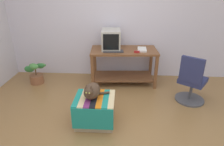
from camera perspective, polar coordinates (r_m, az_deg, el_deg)
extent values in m
plane|color=olive|center=(3.04, -1.36, -16.22)|extent=(14.00, 14.00, 0.00)
cube|color=silver|center=(4.41, 0.67, 15.45)|extent=(8.00, 0.10, 2.60)
cube|color=brown|center=(3.97, -5.62, 0.09)|extent=(0.06, 0.06, 0.71)
cube|color=brown|center=(4.05, 12.55, 0.08)|extent=(0.06, 0.06, 0.71)
cube|color=brown|center=(4.57, 11.12, 3.01)|extent=(0.06, 0.06, 0.71)
cube|color=brown|center=(4.50, -4.97, 3.06)|extent=(0.06, 0.06, 0.71)
cube|color=brown|center=(4.31, 3.26, -0.94)|extent=(1.27, 0.63, 0.02)
cube|color=brown|center=(4.10, 3.46, 6.51)|extent=(1.39, 0.73, 0.04)
cube|color=#BCB7A8|center=(4.14, -0.28, 7.18)|extent=(0.28, 0.35, 0.02)
cube|color=#BCB7A8|center=(4.09, -0.29, 9.69)|extent=(0.40, 0.50, 0.40)
cube|color=black|center=(3.85, -0.31, 8.91)|extent=(0.30, 0.03, 0.31)
cube|color=#333338|center=(3.94, 0.36, 6.32)|extent=(0.41, 0.17, 0.02)
cube|color=white|center=(4.08, 8.66, 6.76)|extent=(0.18, 0.29, 0.04)
cube|color=tan|center=(3.07, -4.92, -10.79)|extent=(0.56, 0.49, 0.43)
cube|color=#1E897A|center=(2.83, -5.71, -13.18)|extent=(0.59, 0.01, 0.34)
cube|color=#1E897A|center=(3.00, -9.89, -7.05)|extent=(0.08, 0.52, 0.02)
cube|color=beige|center=(2.98, -8.30, -7.13)|extent=(0.08, 0.52, 0.02)
cube|color=#7A2D6B|center=(2.96, -6.69, -7.21)|extent=(0.08, 0.52, 0.02)
cube|color=black|center=(2.95, -5.07, -7.28)|extent=(0.08, 0.52, 0.02)
cube|color=orange|center=(2.94, -3.43, -7.34)|extent=(0.08, 0.52, 0.02)
cube|color=#1E897A|center=(2.93, -1.79, -7.40)|extent=(0.08, 0.52, 0.02)
cube|color=beige|center=(2.93, -0.13, -7.45)|extent=(0.08, 0.52, 0.02)
ellipsoid|color=#473323|center=(2.91, -5.77, -5.14)|extent=(0.28, 0.38, 0.22)
sphere|color=#473323|center=(2.78, -6.63, -5.35)|extent=(0.13, 0.13, 0.13)
cylinder|color=#473323|center=(3.01, -3.37, -5.90)|extent=(0.28, 0.11, 0.04)
cone|color=#473323|center=(2.75, -7.39, -3.88)|extent=(0.05, 0.05, 0.06)
cone|color=#473323|center=(2.73, -6.01, -4.04)|extent=(0.05, 0.05, 0.06)
sphere|color=#C6D151|center=(2.73, -7.45, -5.68)|extent=(0.02, 0.02, 0.02)
sphere|color=#C6D151|center=(2.72, -6.56, -5.79)|extent=(0.02, 0.02, 0.02)
cylinder|color=brown|center=(4.60, -20.87, -1.60)|extent=(0.29, 0.29, 0.18)
cylinder|color=brown|center=(4.54, -21.17, 0.27)|extent=(0.03, 0.03, 0.14)
ellipsoid|color=#2D7033|center=(4.45, -20.06, 1.96)|extent=(0.18, 0.09, 0.11)
ellipsoid|color=#4C8E42|center=(4.57, -19.74, 2.14)|extent=(0.21, 0.10, 0.08)
ellipsoid|color=#4C8E42|center=(4.56, -21.84, 2.04)|extent=(0.17, 0.11, 0.09)
ellipsoid|color=#2D7033|center=(4.46, -22.78, 1.06)|extent=(0.20, 0.10, 0.14)
ellipsoid|color=#4C8E42|center=(4.35, -21.56, 1.71)|extent=(0.17, 0.13, 0.11)
cylinder|color=#4C4C51|center=(3.98, 21.41, -7.06)|extent=(0.52, 0.52, 0.03)
cylinder|color=#4C4C51|center=(3.90, 21.82, -4.72)|extent=(0.05, 0.05, 0.34)
cube|color=navy|center=(3.80, 22.30, -1.95)|extent=(0.59, 0.59, 0.08)
cube|color=navy|center=(3.53, 21.99, 0.77)|extent=(0.34, 0.27, 0.44)
cube|color=#A31E1E|center=(3.91, 7.19, 6.10)|extent=(0.11, 0.04, 0.04)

